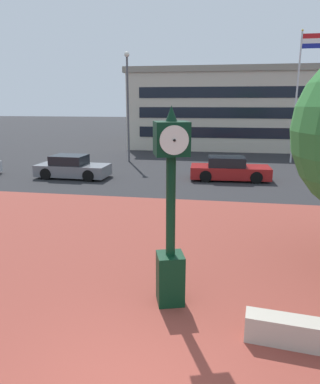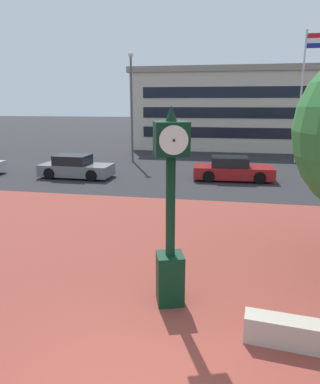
{
  "view_description": "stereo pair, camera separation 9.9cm",
  "coord_description": "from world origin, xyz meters",
  "px_view_note": "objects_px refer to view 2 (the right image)",
  "views": [
    {
      "loc": [
        1.17,
        -4.06,
        4.16
      ],
      "look_at": [
        -0.02,
        2.94,
        2.35
      ],
      "focal_mm": 32.99,
      "sensor_mm": 36.0,
      "label": 1
    },
    {
      "loc": [
        1.27,
        -4.04,
        4.16
      ],
      "look_at": [
        -0.02,
        2.94,
        2.35
      ],
      "focal_mm": 32.99,
      "sensor_mm": 36.0,
      "label": 2
    }
  ],
  "objects_px": {
    "car_street_near": "(232,170)",
    "flagpole_primary": "(305,86)",
    "civic_building": "(263,108)",
    "street_clock": "(170,215)",
    "car_street_distant": "(76,168)",
    "street_lamp_post": "(131,97)"
  },
  "relations": [
    {
      "from": "flagpole_primary",
      "to": "street_lamp_post",
      "type": "xyz_separation_m",
      "value": [
        -11.69,
        -1.53,
        -0.73
      ]
    },
    {
      "from": "street_lamp_post",
      "to": "flagpole_primary",
      "type": "bearing_deg",
      "value": 7.47
    },
    {
      "from": "street_clock",
      "to": "civic_building",
      "type": "height_order",
      "value": "civic_building"
    },
    {
      "from": "street_clock",
      "to": "civic_building",
      "type": "relative_size",
      "value": 0.17
    },
    {
      "from": "flagpole_primary",
      "to": "car_street_distant",
      "type": "bearing_deg",
      "value": -150.53
    },
    {
      "from": "flagpole_primary",
      "to": "street_clock",
      "type": "bearing_deg",
      "value": -107.47
    },
    {
      "from": "car_street_distant",
      "to": "flagpole_primary",
      "type": "xyz_separation_m",
      "value": [
        13.44,
        7.59,
        4.68
      ]
    },
    {
      "from": "car_street_near",
      "to": "flagpole_primary",
      "type": "height_order",
      "value": "flagpole_primary"
    },
    {
      "from": "car_street_near",
      "to": "civic_building",
      "type": "distance_m",
      "value": 19.0
    },
    {
      "from": "street_clock",
      "to": "street_lamp_post",
      "type": "relative_size",
      "value": 0.55
    },
    {
      "from": "street_clock",
      "to": "flagpole_primary",
      "type": "relative_size",
      "value": 0.47
    },
    {
      "from": "street_clock",
      "to": "street_lamp_post",
      "type": "xyz_separation_m",
      "value": [
        -5.56,
        17.94,
        2.55
      ]
    },
    {
      "from": "car_street_distant",
      "to": "street_lamp_post",
      "type": "distance_m",
      "value": 7.44
    },
    {
      "from": "civic_building",
      "to": "car_street_distant",
      "type": "bearing_deg",
      "value": -121.51
    },
    {
      "from": "car_street_near",
      "to": "civic_building",
      "type": "relative_size",
      "value": 0.18
    },
    {
      "from": "car_street_distant",
      "to": "civic_building",
      "type": "height_order",
      "value": "civic_building"
    },
    {
      "from": "flagpole_primary",
      "to": "street_lamp_post",
      "type": "bearing_deg",
      "value": -172.53
    },
    {
      "from": "street_clock",
      "to": "car_street_distant",
      "type": "bearing_deg",
      "value": 104.33
    },
    {
      "from": "car_street_near",
      "to": "street_lamp_post",
      "type": "height_order",
      "value": "street_lamp_post"
    },
    {
      "from": "street_clock",
      "to": "street_lamp_post",
      "type": "bearing_deg",
      "value": 89.98
    },
    {
      "from": "street_clock",
      "to": "car_street_near",
      "type": "height_order",
      "value": "street_clock"
    },
    {
      "from": "civic_building",
      "to": "street_clock",
      "type": "bearing_deg",
      "value": -98.37
    }
  ]
}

